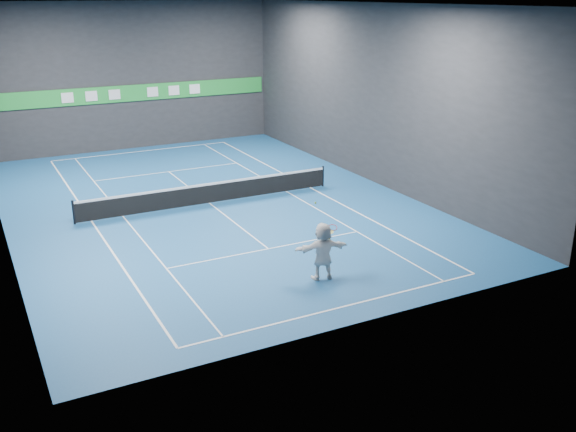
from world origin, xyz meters
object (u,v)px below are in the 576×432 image
player (323,251)px  tennis_net (209,193)px  tennis_racket (332,230)px  tennis_ball (315,203)px

player → tennis_net: size_ratio=0.16×
player → tennis_net: 9.74m
tennis_racket → player: bearing=-172.9°
tennis_net → tennis_racket: bearing=-84.8°
player → tennis_racket: 0.81m
tennis_net → tennis_racket: (0.87, -9.67, 1.20)m
tennis_net → tennis_racket: 9.78m
tennis_ball → tennis_racket: bearing=1.2°
player → tennis_ball: bearing=3.9°
tennis_net → tennis_ball: bearing=-88.9°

